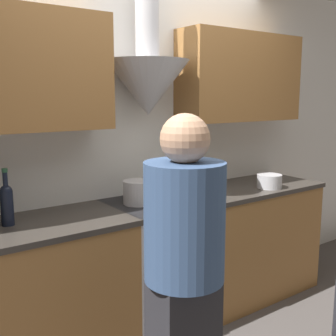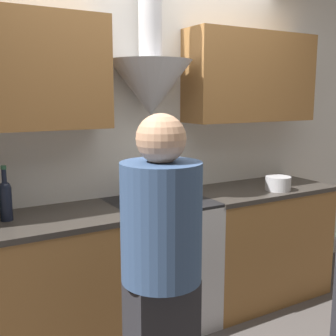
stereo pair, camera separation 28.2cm
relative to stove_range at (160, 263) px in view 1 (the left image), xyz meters
The scene contains 10 objects.
wall_back 1.04m from the stove_range, 96.02° to the left, with size 8.40×0.58×2.60m.
counter_left 0.99m from the stove_range, behind, with size 1.33×0.62×0.93m.
counter_right 0.91m from the stove_range, ahead, with size 1.17×0.62×0.93m.
stove_range is the anchor object (origin of this frame).
wine_bottle_6 1.18m from the stove_range, behind, with size 0.07×0.07×0.33m.
stock_pot 0.56m from the stove_range, 169.01° to the left, with size 0.21×0.21×0.16m.
mixing_bowl 0.52m from the stove_range, 17.83° to the left, with size 0.24×0.24×0.08m.
orange_fruit 1.17m from the stove_range, ahead, with size 0.08×0.08×0.08m.
saucepan 1.10m from the stove_range, ahead, with size 0.20×0.20×0.11m.
person_foreground_left 1.16m from the stove_range, 119.06° to the right, with size 0.36×0.36×1.58m.
Camera 1 is at (-1.63, -1.99, 1.66)m, focal length 45.00 mm.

